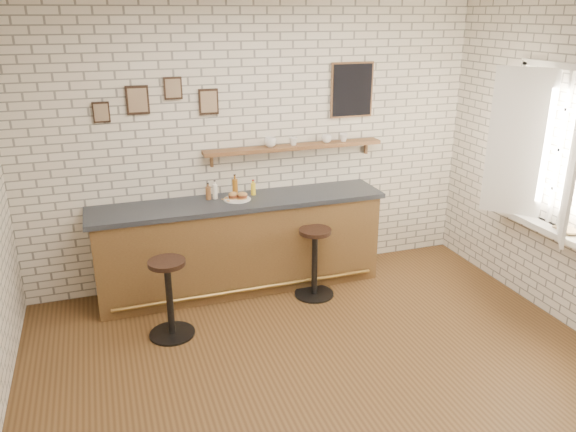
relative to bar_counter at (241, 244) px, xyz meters
name	(u,v)px	position (x,y,z in m)	size (l,w,h in m)	color
ground	(324,368)	(0.28, -1.70, -0.51)	(5.00, 5.00, 0.00)	brown
bar_counter	(241,244)	(0.00, 0.00, 0.00)	(3.10, 0.65, 1.01)	brown
sandwich_plate	(237,199)	(-0.02, 0.02, 0.51)	(0.28, 0.28, 0.01)	white
ciabatta_sandwich	(238,195)	(-0.01, 0.02, 0.55)	(0.21, 0.14, 0.07)	#B6854A
potato_chips	(235,199)	(-0.04, 0.02, 0.52)	(0.26, 0.17, 0.00)	gold
bitters_bottle_brown	(208,193)	(-0.30, 0.12, 0.58)	(0.06, 0.06, 0.18)	brown
bitters_bottle_white	(215,191)	(-0.23, 0.12, 0.59)	(0.05, 0.05, 0.20)	white
bitters_bottle_amber	(235,188)	(-0.01, 0.12, 0.60)	(0.06, 0.06, 0.25)	#8F5617
condiment_bottle_yellow	(253,189)	(0.19, 0.12, 0.57)	(0.05, 0.05, 0.17)	yellow
bar_stool_left	(169,296)	(-0.87, -0.74, -0.10)	(0.42, 0.42, 0.76)	black
bar_stool_right	(315,260)	(0.69, -0.44, -0.10)	(0.42, 0.42, 0.75)	black
wall_shelf	(294,147)	(0.68, 0.20, 0.97)	(2.00, 0.18, 0.18)	brown
shelf_cup_a	(270,142)	(0.41, 0.20, 1.05)	(0.13, 0.13, 0.10)	white
shelf_cup_b	(293,141)	(0.67, 0.20, 1.04)	(0.09, 0.09, 0.09)	white
shelf_cup_c	(327,139)	(1.06, 0.20, 1.04)	(0.11, 0.11, 0.09)	white
shelf_cup_d	(344,138)	(1.26, 0.20, 1.04)	(0.09, 0.09, 0.08)	white
back_wall_decor	(276,94)	(0.51, 0.28, 1.54)	(2.96, 0.02, 0.56)	black
window_sill	(542,225)	(2.68, -1.40, 0.39)	(0.20, 1.35, 0.06)	white
casement_window	(551,151)	(2.64, -1.40, 1.14)	(0.40, 1.30, 1.56)	white
book_lower	(560,231)	(2.66, -1.65, 0.43)	(0.17, 0.22, 0.02)	tan
book_upper	(560,229)	(2.66, -1.65, 0.45)	(0.17, 0.23, 0.02)	tan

